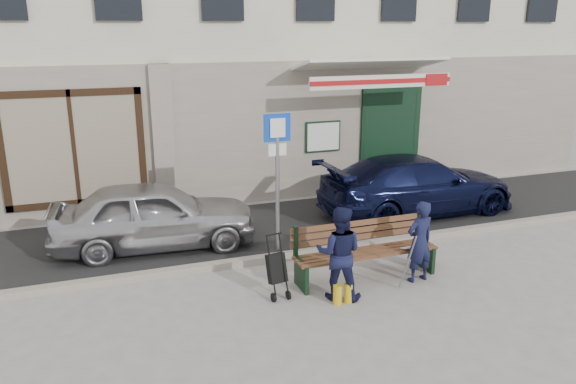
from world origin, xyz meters
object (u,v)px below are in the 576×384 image
woman (339,253)px  car_navy (417,185)px  parking_sign (277,163)px  bench (363,252)px  car_silver (155,215)px  man (420,242)px  stroller (277,270)px

woman → car_navy: bearing=-108.5°
parking_sign → bench: size_ratio=1.06×
car_navy → car_silver: bearing=89.2°
man → woman: bearing=-4.3°
car_navy → stroller: (-4.14, -2.72, -0.21)m
man → stroller: bearing=-15.1°
car_silver → stroller: (1.48, -2.62, -0.20)m
car_navy → parking_sign: size_ratio=1.73×
car_silver → bench: 3.91m
car_navy → parking_sign: (-3.63, -1.24, 1.06)m
car_silver → stroller: size_ratio=3.85×
car_silver → man: size_ratio=2.76×
car_navy → stroller: size_ratio=4.59×
car_silver → woman: bearing=-137.7°
parking_sign → stroller: bearing=-110.2°
man → stroller: man is taller
man → stroller: (-2.30, 0.26, -0.24)m
car_navy → man: size_ratio=3.29×
man → woman: 1.45m
stroller → man: bearing=-16.4°
car_silver → woman: (2.33, -2.99, 0.09)m
bench → woman: 0.85m
car_navy → bench: 3.72m
bench → woman: bearing=-144.0°
man → bench: bearing=-33.3°
bench → man: (0.80, -0.37, 0.21)m
man → woman: size_ratio=0.93×
car_navy → man: bearing=146.5°
stroller → car_navy: bearing=23.4°
parking_sign → car_silver: bearing=149.2°
car_navy → stroller: car_navy is taller
car_silver → man: man is taller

